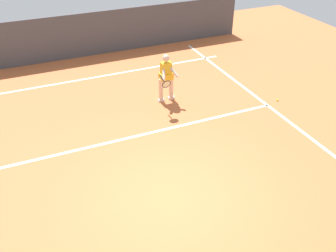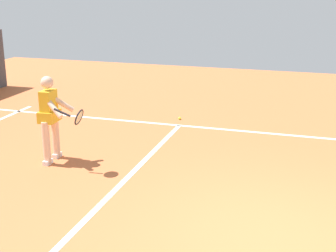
{
  "view_description": "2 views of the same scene",
  "coord_description": "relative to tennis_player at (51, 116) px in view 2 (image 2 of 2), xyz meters",
  "views": [
    {
      "loc": [
        2.6,
        5.76,
        5.91
      ],
      "look_at": [
        -0.49,
        -1.41,
        0.9
      ],
      "focal_mm": 40.67,
      "sensor_mm": 36.0,
      "label": 1
    },
    {
      "loc": [
        5.63,
        0.28,
        3.14
      ],
      "look_at": [
        -0.7,
        -1.68,
        1.14
      ],
      "focal_mm": 51.93,
      "sensor_mm": 36.0,
      "label": 2
    }
  ],
  "objects": [
    {
      "name": "ground_plane",
      "position": [
        1.59,
        4.11,
        -0.85
      ],
      "size": [
        23.93,
        23.93,
        0.0
      ],
      "primitive_type": "plane",
      "color": "#C66638"
    },
    {
      "name": "sideline_left_marking",
      "position": [
        -2.8,
        4.11,
        -0.84
      ],
      "size": [
        0.1,
        16.41,
        0.01
      ],
      "primitive_type": "cube",
      "color": "white",
      "rests_on": "ground"
    },
    {
      "name": "tennis_player",
      "position": [
        0.0,
        0.0,
        0.0
      ],
      "size": [
        0.76,
        0.96,
        1.55
      ],
      "color": "beige",
      "rests_on": "ground"
    },
    {
      "name": "tennis_ball_far",
      "position": [
        -3.27,
        1.43,
        -0.81
      ],
      "size": [
        0.07,
        0.07,
        0.07
      ],
      "primitive_type": "sphere",
      "color": "#D1E533",
      "rests_on": "ground"
    },
    {
      "name": "service_line_marking",
      "position": [
        1.59,
        1.56,
        -0.84
      ],
      "size": [
        8.79,
        0.1,
        0.01
      ],
      "primitive_type": "cube",
      "color": "white",
      "rests_on": "ground"
    }
  ]
}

